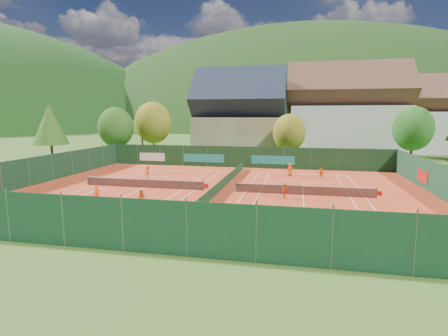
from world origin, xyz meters
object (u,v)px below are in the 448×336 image
at_px(player_left_mid, 142,198).
at_px(player_right_far_a, 290,170).
at_px(player_left_far, 148,172).
at_px(player_right_far_b, 321,173).
at_px(hotel_block_a, 346,115).
at_px(player_right_near, 284,191).
at_px(player_left_near, 97,194).
at_px(chalet, 240,119).
at_px(hotel_block_b, 415,119).
at_px(ball_hopper, 396,226).

xyz_separation_m(player_left_mid, player_right_far_a, (11.35, 17.45, 0.07)).
bearing_deg(player_left_far, player_right_far_b, -146.72).
bearing_deg(hotel_block_a, player_right_near, -104.30).
height_order(player_left_near, player_right_far_a, player_right_far_a).
bearing_deg(chalet, hotel_block_b, 22.99).
height_order(ball_hopper, player_left_far, player_left_far).
bearing_deg(player_right_near, hotel_block_a, 18.48).
bearing_deg(player_right_near, hotel_block_b, 5.52).
bearing_deg(chalet, player_left_mid, -92.82).
xyz_separation_m(hotel_block_b, ball_hopper, (-16.49, -54.00, -6.06)).
bearing_deg(ball_hopper, player_right_far_b, 99.85).
xyz_separation_m(hotel_block_b, player_right_far_b, (-19.86, -34.64, -6.02)).
height_order(hotel_block_b, player_right_far_b, hotel_block_b).
height_order(player_left_mid, player_right_far_b, player_left_mid).
bearing_deg(hotel_block_a, chalet, -162.47).
distance_m(ball_hopper, player_right_far_b, 19.66).
height_order(chalet, hotel_block_a, hotel_block_a).
relative_size(hotel_block_a, player_right_far_a, 13.65).
bearing_deg(player_left_near, ball_hopper, -39.19).
xyz_separation_m(player_left_far, player_right_near, (16.03, -6.74, -0.09)).
bearing_deg(player_right_near, player_left_mid, 148.13).
distance_m(player_right_far_a, player_right_far_b, 3.73).
bearing_deg(hotel_block_b, chalet, -157.01).
relative_size(player_left_near, player_right_far_a, 0.95).
relative_size(hotel_block_b, player_right_far_b, 14.43).
height_order(player_left_far, player_right_far_a, player_right_far_a).
height_order(hotel_block_b, player_left_near, hotel_block_b).
distance_m(chalet, player_right_near, 33.79).
bearing_deg(chalet, player_right_far_b, -57.51).
bearing_deg(player_left_near, player_left_far, 61.99).
bearing_deg(hotel_block_a, ball_hopper, -93.10).
xyz_separation_m(chalet, player_left_far, (-6.71, -25.19, -5.84)).
bearing_deg(player_left_mid, player_right_near, 27.46).
relative_size(chalet, player_left_mid, 11.17).
relative_size(chalet, hotel_block_a, 0.75).
height_order(player_left_mid, player_right_near, player_left_mid).
bearing_deg(player_left_mid, player_right_far_a, 59.07).
xyz_separation_m(player_right_far_a, player_right_far_b, (3.62, -0.87, -0.19)).
xyz_separation_m(hotel_block_b, player_left_near, (-39.14, -50.68, -5.87)).
height_order(player_left_mid, player_right_far_a, player_right_far_a).
bearing_deg(player_right_far_a, chalet, -82.51).
distance_m(hotel_block_a, player_left_near, 49.97).
bearing_deg(player_left_far, player_left_near, 113.18).
relative_size(player_right_far_a, player_right_far_b, 1.32).
xyz_separation_m(ball_hopper, player_right_far_a, (-6.99, 20.24, 0.24)).
bearing_deg(hotel_block_b, player_left_near, -127.68).
height_order(chalet, player_right_near, chalet).
xyz_separation_m(ball_hopper, player_left_far, (-23.21, 14.81, 0.23)).
distance_m(hotel_block_b, player_right_near, 52.01).
xyz_separation_m(chalet, player_right_far_a, (9.52, -19.77, -5.83)).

